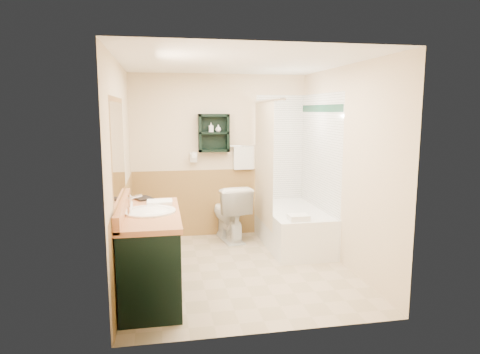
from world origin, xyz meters
name	(u,v)px	position (x,y,z in m)	size (l,w,h in m)	color
floor	(238,269)	(0.00, 0.00, 0.00)	(3.00, 3.00, 0.00)	#BEA98B
back_wall	(220,156)	(0.00, 1.52, 1.20)	(2.60, 0.04, 2.40)	#F7E6C1
left_wall	(119,173)	(-1.32, 0.00, 1.20)	(0.04, 3.00, 2.40)	#F7E6C1
right_wall	(345,167)	(1.32, 0.00, 1.20)	(0.04, 3.00, 2.40)	#F7E6C1
ceiling	(238,61)	(0.00, 0.00, 2.42)	(2.60, 3.00, 0.04)	white
wainscot_left	(125,234)	(-1.29, 0.00, 0.50)	(2.98, 2.98, 1.00)	#A78143
wainscot_back	(220,202)	(0.00, 1.49, 0.50)	(2.58, 2.58, 1.00)	#A78143
mirror_frame	(118,150)	(-1.27, -0.55, 1.50)	(1.30, 1.30, 1.00)	brown
mirror_glass	(119,150)	(-1.27, -0.55, 1.50)	(1.20, 1.20, 0.90)	white
tile_right	(319,171)	(1.28, 0.75, 1.05)	(1.50, 1.50, 2.10)	white
tile_back	(286,165)	(1.03, 1.48, 1.05)	(0.95, 0.95, 2.10)	white
tile_accent	(320,108)	(1.27, 0.75, 1.90)	(1.50, 1.50, 0.10)	#12402C
wall_shelf	(214,133)	(-0.10, 1.41, 1.55)	(0.45, 0.15, 0.55)	black
hair_dryer	(193,157)	(-0.40, 1.43, 1.20)	(0.10, 0.24, 0.18)	white
towel_bar	(244,146)	(0.35, 1.45, 1.35)	(0.40, 0.06, 0.40)	white
curtain_rod	(267,101)	(0.53, 0.75, 2.00)	(0.03, 0.03, 1.60)	silver
shower_curtain	(264,163)	(0.53, 0.92, 1.15)	(1.05, 1.05, 1.70)	beige
vanity	(151,254)	(-0.99, -0.56, 0.44)	(0.59, 1.38, 0.88)	black
bathtub	(293,227)	(0.93, 0.76, 0.26)	(0.79, 1.50, 0.52)	white
toilet	(230,213)	(0.09, 1.20, 0.40)	(0.46, 0.82, 0.80)	white
counter_towel	(160,202)	(-0.89, -0.21, 0.90)	(0.27, 0.21, 0.04)	white
vanity_book	(135,190)	(-1.16, 0.05, 0.99)	(0.18, 0.02, 0.24)	black
tub_towel	(298,217)	(0.79, 0.15, 0.56)	(0.25, 0.21, 0.07)	white
soap_bottle_a	(211,130)	(-0.14, 1.40, 1.60)	(0.06, 0.14, 0.06)	white
soap_bottle_b	(218,129)	(-0.04, 1.40, 1.61)	(0.08, 0.11, 0.08)	white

